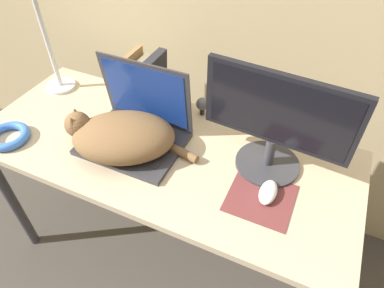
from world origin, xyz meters
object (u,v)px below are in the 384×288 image
(laptop, at_px, (137,128))
(cable_coil, at_px, (8,136))
(external_monitor, at_px, (276,122))
(webcam, at_px, (202,104))
(desk_lamp, at_px, (39,14))
(computer_mouse, at_px, (268,192))
(cat, at_px, (121,136))
(book_row, at_px, (143,85))

(laptop, bearing_deg, cable_coil, -155.13)
(external_monitor, height_order, cable_coil, external_monitor)
(webcam, bearing_deg, desk_lamp, -169.40)
(computer_mouse, bearing_deg, external_monitor, 106.00)
(cat, height_order, cable_coil, cat)
(book_row, distance_m, webcam, 0.25)
(cat, height_order, webcam, cat)
(laptop, height_order, cable_coil, laptop)
(webcam, bearing_deg, cat, -118.94)
(cat, relative_size, cable_coil, 3.01)
(cat, distance_m, cable_coil, 0.46)
(desk_lamp, distance_m, webcam, 0.71)
(laptop, relative_size, desk_lamp, 0.70)
(cable_coil, bearing_deg, webcam, 36.64)
(laptop, distance_m, book_row, 0.21)
(laptop, xyz_separation_m, book_row, (-0.07, 0.18, 0.06))
(cat, xyz_separation_m, desk_lamp, (-0.45, 0.20, 0.29))
(cat, bearing_deg, book_row, 102.54)
(cable_coil, xyz_separation_m, webcam, (0.61, 0.45, 0.03))
(laptop, bearing_deg, cat, -102.62)
(computer_mouse, distance_m, desk_lamp, 1.07)
(external_monitor, height_order, webcam, external_monitor)
(computer_mouse, relative_size, webcam, 1.37)
(cable_coil, bearing_deg, book_row, 46.10)
(webcam, bearing_deg, computer_mouse, -40.08)
(laptop, xyz_separation_m, external_monitor, (0.49, 0.07, 0.14))
(cable_coil, bearing_deg, cat, 17.11)
(cat, bearing_deg, cable_coil, -162.89)
(laptop, relative_size, cable_coil, 2.26)
(cat, xyz_separation_m, external_monitor, (0.50, 0.15, 0.13))
(external_monitor, relative_size, book_row, 1.87)
(desk_lamp, bearing_deg, laptop, -15.18)
(external_monitor, height_order, desk_lamp, desk_lamp)
(cable_coil, distance_m, webcam, 0.76)
(cable_coil, bearing_deg, laptop, 24.87)
(cat, distance_m, desk_lamp, 0.58)
(external_monitor, height_order, book_row, external_monitor)
(cat, distance_m, computer_mouse, 0.55)
(book_row, bearing_deg, desk_lamp, -172.17)
(external_monitor, xyz_separation_m, computer_mouse, (0.04, -0.14, -0.18))
(laptop, distance_m, desk_lamp, 0.57)
(desk_lamp, bearing_deg, cable_coil, -86.57)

